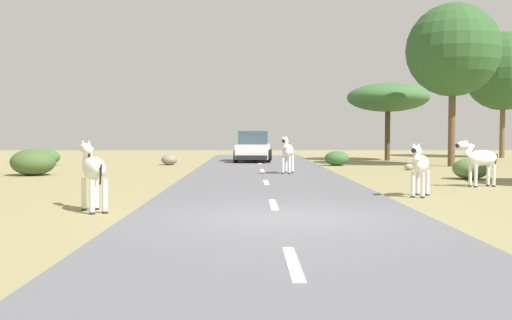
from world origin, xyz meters
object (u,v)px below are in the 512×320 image
Objects in this scene: rock_1 at (409,167)px; bush_2 at (337,158)px; tree_4 at (503,71)px; tree_3 at (388,98)px; rock_0 at (169,160)px; bush_0 at (33,162)px; zebra_3 at (420,164)px; zebra_2 at (480,158)px; bush_3 at (471,169)px; zebra_1 at (93,169)px; zebra_0 at (287,151)px; car_0 at (254,147)px; tree_5 at (453,50)px; bush_1 at (47,157)px.

bush_2 is at bearing 126.39° from rock_1.
tree_3 is at bearing -156.17° from tree_4.
rock_1 is at bearing -20.92° from rock_0.
rock_1 is at bearing 11.06° from bush_0.
zebra_3 is at bearing -90.02° from bush_2.
tree_4 is 30.73m from bush_0.
rock_1 is at bearing -97.24° from tree_3.
zebra_3 reaches higher than bush_2.
tree_4 is at bearing -42.08° from zebra_2.
bush_3 is at bearing -81.00° from rock_1.
bush_2 is at bearing 36.26° from zebra_1.
tree_3 is at bearing -106.00° from zebra_0.
tree_3 is at bearing 82.76° from rock_1.
zebra_2 is at bearing -17.75° from bush_0.
zebra_3 is (-2.72, -2.85, -0.03)m from zebra_2.
car_0 is at bearing -49.66° from zebra_3.
tree_3 is at bearing 33.31° from zebra_1.
zebra_0 is at bearing 30.18° from zebra_2.
tree_5 is 7.02m from rock_1.
rock_1 is (2.73, -3.70, -0.23)m from bush_2.
zebra_0 reaches higher than rock_1.
car_0 is (-4.27, 18.16, -0.01)m from zebra_3.
car_0 reaches higher than bush_0.
bush_1 is at bearing 176.17° from tree_5.
zebra_0 is 3.67× the size of rock_1.
zebra_2 is (10.60, 5.63, -0.02)m from zebra_1.
car_0 is at bearing 7.48° from zebra_2.
bush_3 is at bearing 7.40° from zebra_1.
tree_5 is at bearing 75.51° from bush_3.
zebra_2 is at bearing 118.07° from car_0.
tree_4 is 1.04× the size of tree_5.
bush_1 is 6.41m from rock_0.
zebra_0 is 0.20× the size of tree_5.
zebra_2 is 16.83m from car_0.
car_0 is 14.64m from bush_3.
car_0 reaches higher than zebra_0.
bush_1 is at bearing 152.97° from bush_3.
car_0 is 2.53× the size of bush_0.
bush_3 is (16.66, -2.11, -0.14)m from bush_0.
bush_0 is at bearing -120.33° from rock_0.
car_0 is 5.04× the size of rock_0.
zebra_0 reaches higher than bush_3.
zebra_3 is 20.72m from tree_3.
bush_0 is 16.80m from bush_3.
rock_0 is (-14.39, 1.45, -5.53)m from tree_5.
zebra_2 is at bearing -93.88° from tree_3.
tree_3 is at bearing 35.70° from bush_0.
car_0 reaches higher than zebra_3.
tree_5 is at bearing -3.83° from bush_1.
zebra_3 reaches higher than rock_0.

